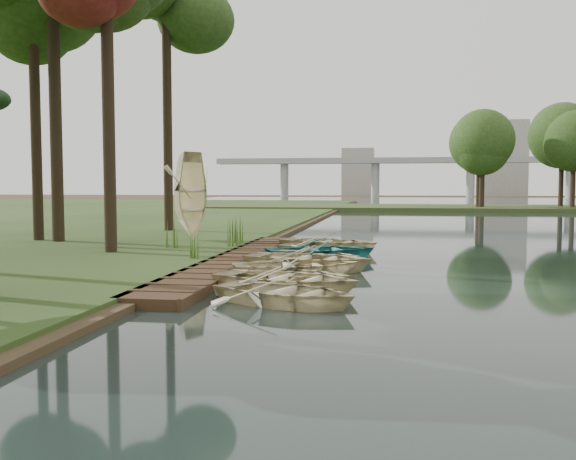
# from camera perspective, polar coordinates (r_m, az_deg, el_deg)

# --- Properties ---
(ground) EXTENTS (300.00, 300.00, 0.00)m
(ground) POSITION_cam_1_polar(r_m,az_deg,el_deg) (21.06, -0.38, -3.29)
(ground) COLOR #3D2F1D
(boardwalk) EXTENTS (1.60, 16.00, 0.30)m
(boardwalk) POSITION_cam_1_polar(r_m,az_deg,el_deg) (21.36, -4.62, -2.79)
(boardwalk) COLOR #372515
(boardwalk) RESTS_ON ground
(peninsula) EXTENTS (50.00, 14.00, 0.45)m
(peninsula) POSITION_cam_1_polar(r_m,az_deg,el_deg) (70.79, 12.83, 1.92)
(peninsula) COLOR #34421D
(peninsula) RESTS_ON ground
(far_trees) EXTENTS (45.60, 5.60, 8.80)m
(far_trees) POSITION_cam_1_polar(r_m,az_deg,el_deg) (70.71, 10.20, 6.98)
(far_trees) COLOR black
(far_trees) RESTS_ON peninsula
(bridge) EXTENTS (95.90, 4.00, 8.60)m
(bridge) POSITION_cam_1_polar(r_m,az_deg,el_deg) (140.95, 12.81, 5.69)
(bridge) COLOR #A5A5A0
(bridge) RESTS_ON ground
(building_a) EXTENTS (10.00, 8.00, 18.00)m
(building_a) POSITION_cam_1_polar(r_m,az_deg,el_deg) (162.90, 18.63, 6.02)
(building_a) COLOR #A5A5A0
(building_a) RESTS_ON ground
(building_b) EXTENTS (8.00, 8.00, 12.00)m
(building_b) POSITION_cam_1_polar(r_m,az_deg,el_deg) (165.85, 6.26, 5.13)
(building_b) COLOR #A5A5A0
(building_b) RESTS_ON ground
(rowboat_0) EXTENTS (4.08, 3.59, 0.70)m
(rowboat_0) POSITION_cam_1_polar(r_m,az_deg,el_deg) (14.09, -0.20, -5.27)
(rowboat_0) COLOR beige
(rowboat_0) RESTS_ON water
(rowboat_1) EXTENTS (4.36, 3.64, 0.78)m
(rowboat_1) POSITION_cam_1_polar(r_m,az_deg,el_deg) (15.79, -0.13, -4.14)
(rowboat_1) COLOR beige
(rowboat_1) RESTS_ON water
(rowboat_2) EXTENTS (3.48, 2.77, 0.65)m
(rowboat_2) POSITION_cam_1_polar(r_m,az_deg,el_deg) (16.92, 0.38, -3.81)
(rowboat_2) COLOR beige
(rowboat_2) RESTS_ON water
(rowboat_3) EXTENTS (4.38, 3.79, 0.76)m
(rowboat_3) POSITION_cam_1_polar(r_m,az_deg,el_deg) (18.41, 0.83, -2.99)
(rowboat_3) COLOR beige
(rowboat_3) RESTS_ON water
(rowboat_4) EXTENTS (4.51, 3.61, 0.83)m
(rowboat_4) POSITION_cam_1_polar(r_m,az_deg,el_deg) (19.81, 1.84, -2.39)
(rowboat_4) COLOR beige
(rowboat_4) RESTS_ON water
(rowboat_5) EXTENTS (4.03, 3.47, 0.70)m
(rowboat_5) POSITION_cam_1_polar(r_m,az_deg,el_deg) (21.41, 2.32, -2.09)
(rowboat_5) COLOR beige
(rowboat_5) RESTS_ON water
(rowboat_6) EXTENTS (4.70, 4.10, 0.81)m
(rowboat_6) POSITION_cam_1_polar(r_m,az_deg,el_deg) (22.42, 3.07, -1.68)
(rowboat_6) COLOR teal
(rowboat_6) RESTS_ON water
(rowboat_7) EXTENTS (3.80, 3.30, 0.66)m
(rowboat_7) POSITION_cam_1_polar(r_m,az_deg,el_deg) (24.30, 2.65, -1.42)
(rowboat_7) COLOR beige
(rowboat_7) RESTS_ON water
(rowboat_8) EXTENTS (4.66, 3.90, 0.83)m
(rowboat_8) POSITION_cam_1_polar(r_m,az_deg,el_deg) (25.55, 3.69, -0.97)
(rowboat_8) COLOR beige
(rowboat_8) RESTS_ON water
(stored_rowboat) EXTENTS (4.61, 4.09, 0.79)m
(stored_rowboat) POSITION_cam_1_polar(r_m,az_deg,el_deg) (28.06, -8.56, -0.09)
(stored_rowboat) COLOR beige
(stored_rowboat) RESTS_ON bank
(tree_3) EXTENTS (4.78, 4.78, 12.14)m
(tree_3) POSITION_cam_1_polar(r_m,az_deg,el_deg) (30.76, -21.77, 18.09)
(tree_3) COLOR black
(tree_3) RESTS_ON bank
(tree_6) EXTENTS (4.80, 4.80, 13.79)m
(tree_6) POSITION_cam_1_polar(r_m,az_deg,el_deg) (35.51, -10.79, 18.97)
(tree_6) COLOR black
(tree_6) RESTS_ON bank
(reeds_0) EXTENTS (0.60, 0.60, 0.85)m
(reeds_0) POSITION_cam_1_polar(r_m,az_deg,el_deg) (21.16, -8.32, -1.32)
(reeds_0) COLOR #3F661E
(reeds_0) RESTS_ON bank
(reeds_1) EXTENTS (0.60, 0.60, 0.98)m
(reeds_1) POSITION_cam_1_polar(r_m,az_deg,el_deg) (24.75, -10.19, -0.43)
(reeds_1) COLOR #3F661E
(reeds_1) RESTS_ON bank
(reeds_2) EXTENTS (0.60, 0.60, 1.09)m
(reeds_2) POSITION_cam_1_polar(r_m,az_deg,el_deg) (26.70, -4.59, 0.06)
(reeds_2) COLOR #3F661E
(reeds_2) RESTS_ON bank
(reeds_3) EXTENTS (0.60, 0.60, 1.07)m
(reeds_3) POSITION_cam_1_polar(r_m,az_deg,el_deg) (25.21, -4.78, -0.20)
(reeds_3) COLOR #3F661E
(reeds_3) RESTS_ON bank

